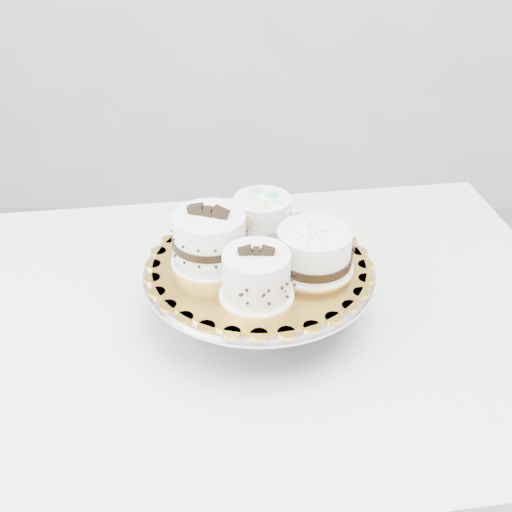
{
  "coord_description": "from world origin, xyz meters",
  "views": [
    {
      "loc": [
        0.04,
        -0.74,
        1.4
      ],
      "look_at": [
        0.04,
        0.07,
        0.86
      ],
      "focal_mm": 45.0,
      "sensor_mm": 36.0,
      "label": 1
    }
  ],
  "objects_px": {
    "cake_stand": "(259,282)",
    "cake_board": "(259,265)",
    "cake_banded": "(210,240)",
    "table": "(224,353)",
    "cake_swirl": "(256,276)",
    "cake_dots": "(262,216)",
    "cake_ribbon": "(315,251)"
  },
  "relations": [
    {
      "from": "table",
      "to": "cake_banded",
      "type": "distance_m",
      "value": 0.22
    },
    {
      "from": "cake_board",
      "to": "cake_banded",
      "type": "relative_size",
      "value": 2.39
    },
    {
      "from": "cake_board",
      "to": "cake_ribbon",
      "type": "bearing_deg",
      "value": -5.84
    },
    {
      "from": "cake_board",
      "to": "cake_ribbon",
      "type": "distance_m",
      "value": 0.09
    },
    {
      "from": "cake_banded",
      "to": "cake_dots",
      "type": "relative_size",
      "value": 1.19
    },
    {
      "from": "table",
      "to": "cake_board",
      "type": "xyz_separation_m",
      "value": [
        0.06,
        0.0,
        0.18
      ]
    },
    {
      "from": "table",
      "to": "cake_dots",
      "type": "height_order",
      "value": "cake_dots"
    },
    {
      "from": "table",
      "to": "cake_stand",
      "type": "distance_m",
      "value": 0.16
    },
    {
      "from": "cake_board",
      "to": "cake_stand",
      "type": "bearing_deg",
      "value": -63.43
    },
    {
      "from": "cake_stand",
      "to": "cake_swirl",
      "type": "height_order",
      "value": "cake_swirl"
    },
    {
      "from": "cake_banded",
      "to": "cake_ribbon",
      "type": "bearing_deg",
      "value": 10.4
    },
    {
      "from": "table",
      "to": "cake_board",
      "type": "height_order",
      "value": "cake_board"
    },
    {
      "from": "cake_banded",
      "to": "cake_swirl",
      "type": "bearing_deg",
      "value": -34.5
    },
    {
      "from": "cake_stand",
      "to": "cake_banded",
      "type": "relative_size",
      "value": 2.6
    },
    {
      "from": "cake_swirl",
      "to": "cake_stand",
      "type": "bearing_deg",
      "value": 87.76
    },
    {
      "from": "cake_stand",
      "to": "cake_dots",
      "type": "relative_size",
      "value": 3.11
    },
    {
      "from": "cake_board",
      "to": "cake_swirl",
      "type": "height_order",
      "value": "cake_swirl"
    },
    {
      "from": "cake_swirl",
      "to": "cake_banded",
      "type": "bearing_deg",
      "value": 129.31
    },
    {
      "from": "cake_stand",
      "to": "cake_board",
      "type": "xyz_separation_m",
      "value": [
        -0.0,
        0.0,
        0.03
      ]
    },
    {
      "from": "cake_banded",
      "to": "cake_ribbon",
      "type": "xyz_separation_m",
      "value": [
        0.16,
        -0.02,
        -0.01
      ]
    },
    {
      "from": "cake_stand",
      "to": "cake_board",
      "type": "height_order",
      "value": "cake_board"
    },
    {
      "from": "table",
      "to": "cake_dots",
      "type": "distance_m",
      "value": 0.24
    },
    {
      "from": "cake_banded",
      "to": "cake_stand",
      "type": "bearing_deg",
      "value": 9.87
    },
    {
      "from": "cake_board",
      "to": "cake_swirl",
      "type": "xyz_separation_m",
      "value": [
        -0.0,
        -0.08,
        0.04
      ]
    },
    {
      "from": "cake_banded",
      "to": "cake_dots",
      "type": "xyz_separation_m",
      "value": [
        0.08,
        0.08,
        -0.0
      ]
    },
    {
      "from": "table",
      "to": "cake_swirl",
      "type": "distance_m",
      "value": 0.24
    },
    {
      "from": "cake_stand",
      "to": "cake_banded",
      "type": "xyz_separation_m",
      "value": [
        -0.07,
        0.01,
        0.07
      ]
    },
    {
      "from": "cake_stand",
      "to": "cake_board",
      "type": "relative_size",
      "value": 1.09
    },
    {
      "from": "table",
      "to": "cake_dots",
      "type": "relative_size",
      "value": 11.16
    },
    {
      "from": "cake_stand",
      "to": "cake_swirl",
      "type": "relative_size",
      "value": 3.31
    },
    {
      "from": "cake_board",
      "to": "cake_banded",
      "type": "bearing_deg",
      "value": 173.16
    },
    {
      "from": "table",
      "to": "cake_stand",
      "type": "xyz_separation_m",
      "value": [
        0.06,
        0.0,
        0.15
      ]
    }
  ]
}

